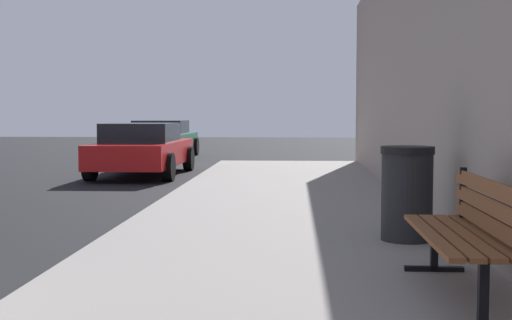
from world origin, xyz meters
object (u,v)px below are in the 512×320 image
Objects in this scene: trash_bin at (407,193)px; car_green at (162,139)px; bench at (468,227)px; car_red at (143,149)px.

trash_bin is 0.24× the size of car_green.
bench is 2.23m from trash_bin.
trash_bin is 0.22× the size of car_red.
car_red is at bearing 114.25° from bench.
bench is at bearing -87.79° from trash_bin.
bench is 0.44× the size of car_green.
trash_bin is (-0.09, 2.22, -0.01)m from bench.
car_red is 1.09× the size of car_green.
car_green reaches higher than bench.
car_red is (-4.85, 9.01, -0.01)m from trash_bin.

